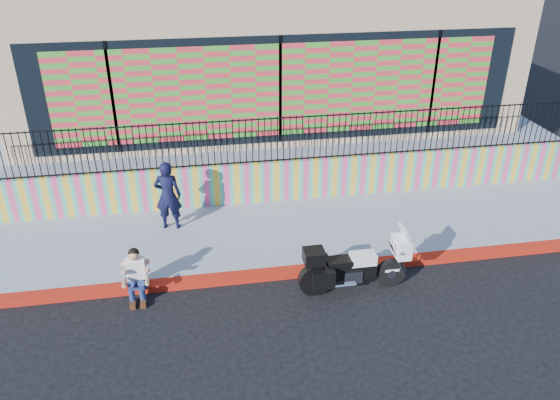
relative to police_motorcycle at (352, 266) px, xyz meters
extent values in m
plane|color=black|center=(-0.65, 0.70, -0.58)|extent=(90.00, 90.00, 0.00)
cube|color=#A7170B|center=(-0.65, 0.70, -0.50)|extent=(16.00, 0.30, 0.15)
cube|color=gray|center=(-0.65, 2.35, -0.50)|extent=(16.00, 3.00, 0.15)
cube|color=#F3407F|center=(-0.65, 3.95, 0.12)|extent=(16.00, 0.20, 1.10)
cube|color=gray|center=(-0.65, 9.05, 0.05)|extent=(16.00, 10.00, 1.25)
cube|color=tan|center=(-0.65, 8.85, 2.67)|extent=(14.00, 8.00, 4.00)
cube|color=black|center=(-0.65, 4.83, 2.27)|extent=(12.60, 0.04, 2.80)
cube|color=red|center=(-0.65, 4.80, 2.27)|extent=(11.48, 0.02, 2.40)
cylinder|color=black|center=(0.84, 0.00, -0.27)|extent=(0.62, 0.13, 0.62)
cylinder|color=black|center=(-0.76, 0.00, -0.27)|extent=(0.62, 0.13, 0.62)
cube|color=black|center=(0.04, 0.00, -0.11)|extent=(0.89, 0.26, 0.32)
cube|color=silver|center=(0.00, 0.00, -0.20)|extent=(0.38, 0.32, 0.28)
cube|color=white|center=(0.21, 0.00, 0.15)|extent=(0.52, 0.30, 0.23)
cube|color=black|center=(-0.29, 0.00, 0.14)|extent=(0.52, 0.32, 0.11)
cube|color=white|center=(1.01, 0.00, 0.34)|extent=(0.28, 0.49, 0.39)
cube|color=silver|center=(1.05, 0.00, 0.64)|extent=(0.17, 0.43, 0.32)
cube|color=black|center=(-0.80, 0.00, 0.31)|extent=(0.41, 0.39, 0.28)
cube|color=black|center=(-0.66, -0.28, -0.06)|extent=(0.45, 0.17, 0.38)
cube|color=black|center=(-0.66, 0.28, -0.06)|extent=(0.45, 0.17, 0.38)
cube|color=white|center=(0.84, 0.00, -0.17)|extent=(0.30, 0.15, 0.06)
imported|color=black|center=(-3.66, 2.94, 0.43)|extent=(0.68, 0.50, 1.72)
cube|color=navy|center=(-4.30, 0.63, -0.34)|extent=(0.36, 0.28, 0.18)
cube|color=white|center=(-4.30, 0.59, 0.01)|extent=(0.38, 0.27, 0.54)
sphere|color=tan|center=(-4.30, 0.55, 0.37)|extent=(0.21, 0.21, 0.21)
cube|color=#472814|center=(-4.40, 0.19, -0.53)|extent=(0.11, 0.26, 0.10)
cube|color=#472814|center=(-4.20, 0.19, -0.53)|extent=(0.11, 0.26, 0.10)
camera|label=1|loc=(-2.99, -8.77, 6.27)|focal=35.00mm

